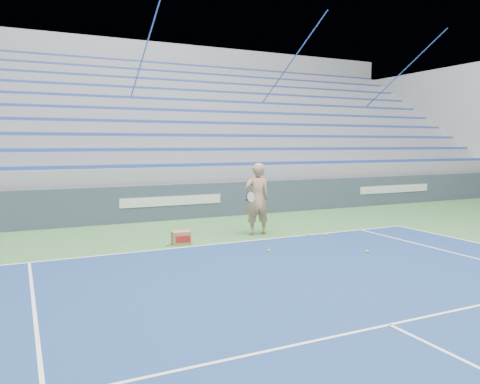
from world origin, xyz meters
name	(u,v)px	position (x,y,z in m)	size (l,w,h in m)	color
sponsor_barrier	(171,202)	(0.00, 15.88, 0.55)	(30.00, 0.32, 1.10)	#394657
bleachers	(129,144)	(0.00, 21.60, 2.36)	(31.00, 9.15, 7.30)	#93969B
tennis_player	(257,199)	(1.31, 12.60, 0.93)	(0.97, 0.88, 1.85)	tan
ball_box	(181,238)	(-0.87, 12.26, 0.16)	(0.45, 0.37, 0.31)	#9A6F4A
tennis_ball_0	(308,235)	(2.35, 11.79, 0.03)	(0.07, 0.07, 0.07)	#BBE82F
tennis_ball_1	(367,251)	(2.47, 9.71, 0.03)	(0.07, 0.07, 0.07)	#BBE82F
tennis_ball_2	(172,243)	(-1.06, 12.36, 0.03)	(0.07, 0.07, 0.07)	#BBE82F
tennis_ball_3	(269,251)	(0.59, 10.67, 0.03)	(0.07, 0.07, 0.07)	#BBE82F
tennis_ball_4	(167,245)	(-1.20, 12.23, 0.03)	(0.07, 0.07, 0.07)	#BBE82F
tennis_ball_5	(326,235)	(2.78, 11.63, 0.03)	(0.07, 0.07, 0.07)	#BBE82F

